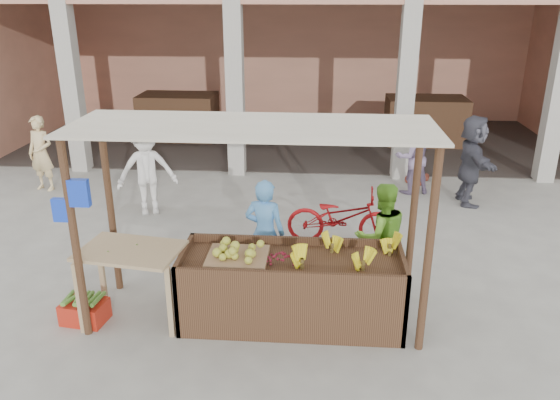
# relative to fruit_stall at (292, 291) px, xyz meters

# --- Properties ---
(ground) EXTENTS (60.00, 60.00, 0.00)m
(ground) POSITION_rel_fruit_stall_xyz_m (-0.50, 0.00, -0.40)
(ground) COLOR gray
(ground) RESTS_ON ground
(market_building) EXTENTS (14.40, 6.40, 4.20)m
(market_building) POSITION_rel_fruit_stall_xyz_m (-0.45, 8.93, 2.30)
(market_building) COLOR tan
(market_building) RESTS_ON ground
(fruit_stall) EXTENTS (2.60, 0.95, 0.80)m
(fruit_stall) POSITION_rel_fruit_stall_xyz_m (0.00, 0.00, 0.00)
(fruit_stall) COLOR #533621
(fruit_stall) RESTS_ON ground
(stall_awning) EXTENTS (4.09, 1.35, 2.39)m
(stall_awning) POSITION_rel_fruit_stall_xyz_m (-0.51, 0.06, 1.58)
(stall_awning) COLOR #533621
(stall_awning) RESTS_ON ground
(banana_heap) EXTENTS (1.17, 0.64, 0.21)m
(banana_heap) POSITION_rel_fruit_stall_xyz_m (0.60, 0.05, 0.51)
(banana_heap) COLOR yellow
(banana_heap) RESTS_ON fruit_stall
(melon_tray) EXTENTS (0.70, 0.61, 0.19)m
(melon_tray) POSITION_rel_fruit_stall_xyz_m (-0.64, -0.02, 0.49)
(melon_tray) COLOR #926C4B
(melon_tray) RESTS_ON fruit_stall
(berry_heap) EXTENTS (0.45, 0.37, 0.14)m
(berry_heap) POSITION_rel_fruit_stall_xyz_m (-0.11, -0.04, 0.47)
(berry_heap) COLOR maroon
(berry_heap) RESTS_ON fruit_stall
(side_table) EXTENTS (1.25, 0.93, 0.93)m
(side_table) POSITION_rel_fruit_stall_xyz_m (-1.88, -0.10, 0.39)
(side_table) COLOR tan
(side_table) RESTS_ON ground
(papaya_pile) EXTENTS (0.64, 0.37, 0.18)m
(papaya_pile) POSITION_rel_fruit_stall_xyz_m (-1.88, -0.10, 0.62)
(papaya_pile) COLOR #448B2D
(papaya_pile) RESTS_ON side_table
(red_crate) EXTENTS (0.55, 0.43, 0.26)m
(red_crate) POSITION_rel_fruit_stall_xyz_m (-2.48, -0.21, -0.27)
(red_crate) COLOR red
(red_crate) RESTS_ON ground
(plantain_bundle) EXTENTS (0.41, 0.29, 0.08)m
(plantain_bundle) POSITION_rel_fruit_stall_xyz_m (-2.48, -0.21, -0.10)
(plantain_bundle) COLOR #558A32
(plantain_bundle) RESTS_ON red_crate
(produce_sacks) EXTENTS (1.07, 0.80, 0.65)m
(produce_sacks) POSITION_rel_fruit_stall_xyz_m (2.43, 5.21, -0.08)
(produce_sacks) COLOR maroon
(produce_sacks) RESTS_ON ground
(vendor_blue) EXTENTS (0.67, 0.55, 1.59)m
(vendor_blue) POSITION_rel_fruit_stall_xyz_m (-0.41, 0.88, 0.39)
(vendor_blue) COLOR #569EE6
(vendor_blue) RESTS_ON ground
(vendor_green) EXTENTS (0.84, 0.63, 1.55)m
(vendor_green) POSITION_rel_fruit_stall_xyz_m (1.12, 0.90, 0.38)
(vendor_green) COLOR #70BA30
(vendor_green) RESTS_ON ground
(motorcycle) EXTENTS (0.71, 1.81, 0.93)m
(motorcycle) POSITION_rel_fruit_stall_xyz_m (0.65, 2.21, 0.06)
(motorcycle) COLOR maroon
(motorcycle) RESTS_ON ground
(shopper_a) EXTENTS (1.25, 0.93, 1.75)m
(shopper_a) POSITION_rel_fruit_stall_xyz_m (-2.72, 3.23, 0.48)
(shopper_a) COLOR white
(shopper_a) RESTS_ON ground
(shopper_d) EXTENTS (0.68, 1.63, 1.77)m
(shopper_d) POSITION_rel_fruit_stall_xyz_m (3.07, 4.17, 0.48)
(shopper_d) COLOR #454550
(shopper_d) RESTS_ON ground
(shopper_e) EXTENTS (0.67, 0.56, 1.55)m
(shopper_e) POSITION_rel_fruit_stall_xyz_m (-5.19, 4.32, 0.38)
(shopper_e) COLOR #E7C88A
(shopper_e) RESTS_ON ground
(shopper_f) EXTENTS (0.86, 0.63, 1.59)m
(shopper_f) POSITION_rel_fruit_stall_xyz_m (2.10, 4.68, 0.40)
(shopper_f) COLOR gray
(shopper_f) RESTS_ON ground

